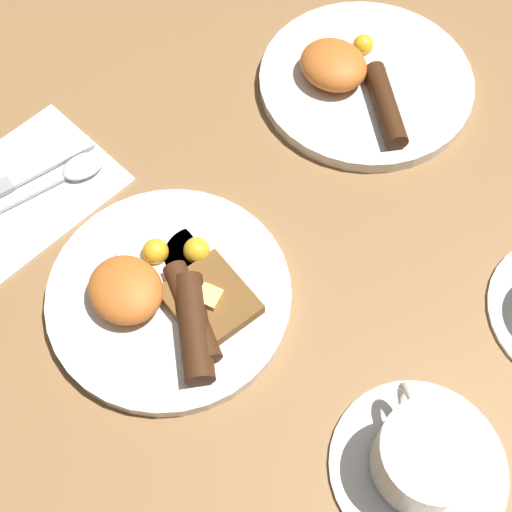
{
  "coord_description": "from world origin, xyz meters",
  "views": [
    {
      "loc": [
        0.27,
        -0.14,
        0.62
      ],
      "look_at": [
        0.03,
        0.08,
        0.03
      ],
      "focal_mm": 50.0,
      "sensor_mm": 36.0,
      "label": 1
    }
  ],
  "objects": [
    {
      "name": "ground_plane",
      "position": [
        0.0,
        0.0,
        0.0
      ],
      "size": [
        3.0,
        3.0,
        0.0
      ],
      "primitive_type": "plane",
      "color": "olive"
    },
    {
      "name": "breakfast_plate_near",
      "position": [
        0.0,
        -0.0,
        0.01
      ],
      "size": [
        0.23,
        0.23,
        0.05
      ],
      "color": "white",
      "rests_on": "ground_plane"
    },
    {
      "name": "breakfast_plate_far",
      "position": [
        -0.06,
        0.33,
        0.01
      ],
      "size": [
        0.24,
        0.24,
        0.05
      ],
      "color": "white",
      "rests_on": "ground_plane"
    },
    {
      "name": "teacup_near",
      "position": [
        0.26,
        0.05,
        0.03
      ],
      "size": [
        0.15,
        0.15,
        0.07
      ],
      "color": "white",
      "rests_on": "ground_plane"
    },
    {
      "name": "napkin",
      "position": [
        -0.2,
        -0.03,
        0.0
      ],
      "size": [
        0.15,
        0.18,
        0.01
      ],
      "primitive_type": "cube",
      "rotation": [
        0.0,
        0.0,
        0.05
      ],
      "color": "white",
      "rests_on": "ground_plane"
    },
    {
      "name": "knife",
      "position": [
        -0.21,
        -0.04,
        0.01
      ],
      "size": [
        0.04,
        0.17,
        0.01
      ],
      "rotation": [
        0.0,
        0.0,
        1.43
      ],
      "color": "silver",
      "rests_on": "napkin"
    },
    {
      "name": "spoon",
      "position": [
        -0.18,
        0.01,
        0.01
      ],
      "size": [
        0.05,
        0.16,
        0.01
      ],
      "rotation": [
        0.0,
        0.0,
        1.41
      ],
      "color": "silver",
      "rests_on": "napkin"
    }
  ]
}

